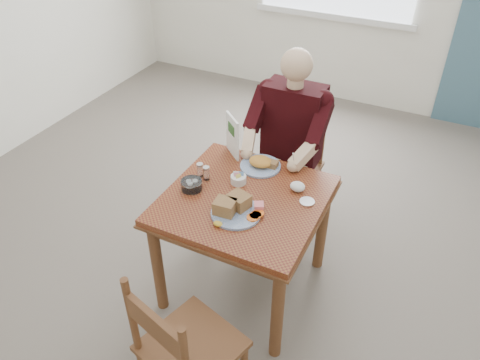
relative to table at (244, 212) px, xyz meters
The scene contains 14 objects.
floor 0.64m from the table, ahead, with size 6.00×6.00×0.00m, color #6E6159.
lemon_wedge 0.32m from the table, 93.73° to the right, with size 0.05×0.04×0.03m, color gold.
napkin 0.35m from the table, 37.47° to the left, with size 0.09×0.07×0.06m, color white.
metal_dish 0.38m from the table, 18.03° to the left, with size 0.09×0.09×0.01m, color silver.
table is the anchor object (origin of this frame).
chair_far 0.81m from the table, 90.00° to the left, with size 0.42×0.42×0.95m.
chair_near 0.89m from the table, 83.07° to the right, with size 0.52×0.52×0.95m.
diner 0.73m from the table, 90.00° to the left, with size 0.53×0.56×1.39m.
near_plate 0.21m from the table, 84.30° to the right, with size 0.31×0.30×0.09m.
far_plate 0.35m from the table, 96.31° to the left, with size 0.27×0.27×0.07m.
caddy 0.20m from the table, 129.77° to the left, with size 0.13×0.13×0.07m.
shakers 0.35m from the table, 168.36° to the left, with size 0.10×0.06×0.09m.
creamer 0.35m from the table, 167.85° to the right, with size 0.15×0.15×0.06m.
menu 0.53m from the table, 125.30° to the left, with size 0.15×0.13×0.28m.
Camera 1 is at (0.92, -1.93, 2.45)m, focal length 35.00 mm.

